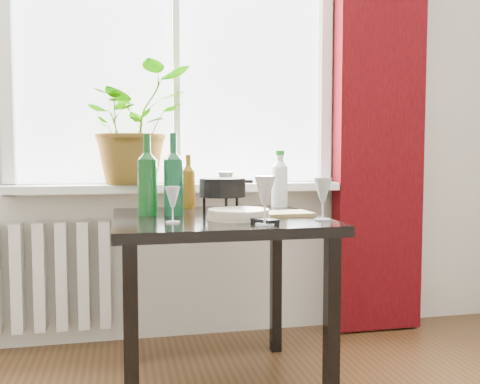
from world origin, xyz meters
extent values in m
cube|color=white|center=(0.00, 2.22, 1.60)|extent=(1.72, 0.08, 1.62)
cube|color=white|center=(0.00, 2.15, 0.82)|extent=(1.72, 0.20, 0.04)
cube|color=#3A0508|center=(1.12, 2.12, 1.30)|extent=(0.50, 0.12, 2.56)
cube|color=silver|center=(-0.75, 2.18, 0.38)|extent=(0.80, 0.10, 0.55)
cube|color=black|center=(0.10, 1.55, 0.72)|extent=(0.85, 0.85, 0.04)
cube|color=black|center=(-0.27, 1.19, 0.35)|extent=(0.05, 0.05, 0.70)
cube|color=black|center=(-0.27, 1.92, 0.35)|extent=(0.05, 0.05, 0.70)
cube|color=black|center=(0.46, 1.19, 0.35)|extent=(0.05, 0.05, 0.70)
cube|color=black|center=(0.46, 1.92, 0.35)|extent=(0.05, 0.05, 0.70)
imported|color=#227D21|center=(-0.22, 2.16, 1.15)|extent=(0.70, 0.67, 0.60)
cylinder|color=beige|center=(0.16, 1.42, 0.76)|extent=(0.29, 0.29, 0.04)
cube|color=black|center=(0.21, 1.30, 0.75)|extent=(0.13, 0.18, 0.02)
cube|color=olive|center=(0.37, 1.52, 0.75)|extent=(0.26, 0.18, 0.01)
camera|label=1|loc=(-0.29, -0.64, 1.00)|focal=40.00mm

